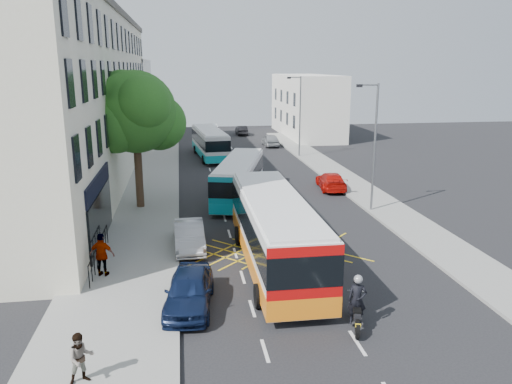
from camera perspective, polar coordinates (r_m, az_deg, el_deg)
name	(u,v)px	position (r m, az deg, el deg)	size (l,w,h in m)	color
ground	(331,303)	(20.59, 8.62, -12.42)	(120.00, 120.00, 0.00)	black
pavement_left	(141,207)	(33.89, -13.03, -1.72)	(5.00, 70.00, 0.15)	gray
pavement_right	(371,198)	(36.26, 13.05, -0.67)	(3.00, 70.00, 0.15)	gray
terrace_main	(74,97)	(42.89, -20.08, 10.16)	(8.30, 45.00, 13.50)	beige
terrace_far	(119,97)	(73.11, -15.38, 10.48)	(8.00, 20.00, 10.00)	silver
building_right	(306,106)	(67.81, 5.76, 9.80)	(6.00, 18.00, 8.00)	silver
street_tree	(135,113)	(32.73, -13.66, 8.79)	(6.30, 5.70, 8.80)	#382619
lamp_near	(373,141)	(32.15, 13.27, 5.71)	(1.45, 0.15, 8.00)	slate
lamp_far	(299,112)	(51.13, 4.94, 9.08)	(1.45, 0.15, 8.00)	slate
railings	(99,252)	(24.66, -17.50, -6.51)	(0.08, 5.60, 1.14)	black
bus_near	(275,231)	(23.15, 2.16, -4.46)	(3.04, 11.92, 3.35)	silver
bus_mid	(239,179)	(34.96, -1.92, 1.55)	(4.90, 10.39, 2.85)	silver
bus_far	(210,143)	(51.43, -5.31, 5.63)	(3.35, 10.50, 2.90)	silver
motorbike	(357,303)	(18.60, 11.46, -12.31)	(0.88, 2.24, 2.04)	black
parked_car_blue	(189,290)	(19.86, -7.64, -11.05)	(1.75, 4.35, 1.48)	#0D1837
parked_car_silver	(189,236)	(25.95, -7.65, -4.96)	(1.48, 4.25, 1.40)	#A1A2A8
red_hatchback	(331,181)	(38.43, 8.57, 1.26)	(1.82, 4.47, 1.30)	red
distant_car_grey	(210,143)	(56.61, -5.31, 5.63)	(2.48, 5.39, 1.50)	#393B40
distant_car_silver	(271,140)	(58.67, 1.67, 5.95)	(1.68, 4.18, 1.42)	#93979A
distant_car_dark	(241,130)	(68.42, -1.67, 7.07)	(1.32, 3.80, 1.25)	black
pedestrian_near	(81,358)	(16.09, -19.39, -17.48)	(0.77, 0.60, 1.58)	gray
pedestrian_far	(102,255)	(23.07, -17.18, -6.87)	(1.14, 0.48, 1.95)	gray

